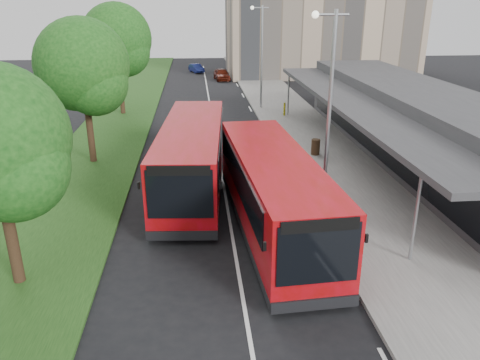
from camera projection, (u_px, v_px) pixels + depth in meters
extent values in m
plane|color=black|center=(231.00, 231.00, 18.34)|extent=(120.00, 120.00, 0.00)
cube|color=slate|center=(286.00, 113.00, 37.44)|extent=(5.00, 80.00, 0.15)
cube|color=#1A3F14|center=(122.00, 116.00, 36.30)|extent=(5.00, 80.00, 0.10)
cube|color=silver|center=(214.00, 131.00, 32.29)|extent=(0.12, 70.00, 0.01)
cube|color=silver|center=(327.00, 252.00, 16.78)|extent=(0.12, 2.00, 0.01)
cube|color=silver|center=(293.00, 189.00, 22.35)|extent=(0.12, 2.00, 0.01)
cube|color=silver|center=(273.00, 152.00, 27.93)|extent=(0.12, 2.00, 0.01)
cube|color=silver|center=(260.00, 127.00, 33.51)|extent=(0.12, 2.00, 0.01)
cube|color=silver|center=(250.00, 109.00, 39.09)|extent=(0.12, 2.00, 0.01)
cube|color=silver|center=(243.00, 95.00, 44.66)|extent=(0.12, 2.00, 0.01)
cube|color=silver|center=(237.00, 85.00, 50.24)|extent=(0.12, 2.00, 0.01)
cube|color=silver|center=(233.00, 77.00, 55.82)|extent=(0.12, 2.00, 0.01)
cube|color=silver|center=(229.00, 70.00, 61.40)|extent=(0.12, 2.00, 0.01)
cube|color=#323234|center=(416.00, 124.00, 26.04)|extent=(5.00, 26.00, 4.00)
cube|color=black|center=(372.00, 133.00, 25.96)|extent=(0.06, 24.00, 2.20)
cube|color=#323234|center=(352.00, 103.00, 25.24)|extent=(2.80, 26.00, 0.25)
cylinder|color=#999DA1|center=(415.00, 220.00, 15.49)|extent=(0.12, 0.12, 3.30)
cylinder|color=#999DA1|center=(288.00, 95.00, 35.94)|extent=(0.12, 0.12, 3.30)
cylinder|color=#2F1E13|center=(11.00, 236.00, 14.32)|extent=(0.36, 0.36, 3.41)
sphere|color=#124312|center=(14.00, 168.00, 13.18)|extent=(3.10, 3.10, 3.10)
cylinder|color=#2F1E13|center=(90.00, 129.00, 25.41)|extent=(0.36, 0.36, 3.80)
sphere|color=#124312|center=(82.00, 64.00, 24.17)|extent=(4.84, 4.84, 4.84)
sphere|color=#124312|center=(95.00, 82.00, 24.16)|extent=(3.46, 3.46, 3.46)
sphere|color=#124312|center=(76.00, 75.00, 24.81)|extent=(3.80, 3.80, 3.80)
cylinder|color=#2F1E13|center=(121.00, 88.00, 36.51)|extent=(0.36, 0.36, 4.13)
sphere|color=#124312|center=(116.00, 38.00, 35.16)|extent=(5.25, 5.25, 5.25)
sphere|color=#124312|center=(125.00, 52.00, 35.18)|extent=(3.75, 3.75, 3.75)
sphere|color=#124312|center=(112.00, 47.00, 35.82)|extent=(4.13, 4.13, 4.13)
cylinder|color=#999DA1|center=(329.00, 113.00, 19.09)|extent=(0.16, 0.16, 8.00)
cylinder|color=#999DA1|center=(331.00, 15.00, 17.72)|extent=(1.40, 0.10, 0.10)
sphere|color=silver|center=(315.00, 15.00, 17.66)|extent=(0.28, 0.28, 0.28)
cylinder|color=#999DA1|center=(262.00, 58.00, 37.69)|extent=(0.16, 0.16, 8.00)
cylinder|color=#999DA1|center=(260.00, 8.00, 36.31)|extent=(1.40, 0.10, 0.10)
sphere|color=silver|center=(252.00, 8.00, 36.25)|extent=(0.28, 0.28, 0.28)
cube|color=#B10919|center=(274.00, 190.00, 17.75)|extent=(3.24, 10.96, 2.73)
cube|color=black|center=(273.00, 221.00, 18.23)|extent=(3.26, 10.98, 0.31)
cube|color=black|center=(318.00, 255.00, 12.64)|extent=(2.32, 0.19, 1.80)
cube|color=black|center=(249.00, 140.00, 22.61)|extent=(2.27, 0.19, 1.34)
cube|color=black|center=(238.00, 177.00, 17.67)|extent=(0.62, 9.26, 1.24)
cube|color=black|center=(305.00, 173.00, 18.05)|extent=(0.62, 9.26, 1.24)
cube|color=black|center=(315.00, 304.00, 13.20)|extent=(2.58, 0.24, 0.36)
cube|color=black|center=(321.00, 226.00, 12.32)|extent=(2.16, 0.17, 0.36)
cube|color=black|center=(265.00, 246.00, 12.55)|extent=(0.08, 0.08, 0.26)
cube|color=black|center=(367.00, 238.00, 12.97)|extent=(0.08, 0.08, 0.26)
cylinder|color=black|center=(264.00, 270.00, 14.81)|extent=(0.37, 0.95, 0.93)
cylinder|color=black|center=(329.00, 264.00, 15.13)|extent=(0.37, 0.95, 0.93)
cylinder|color=black|center=(233.00, 188.00, 21.28)|extent=(0.37, 0.95, 0.93)
cylinder|color=black|center=(279.00, 185.00, 21.59)|extent=(0.37, 0.95, 0.93)
cube|color=#B10919|center=(192.00, 154.00, 21.75)|extent=(3.47, 11.19, 2.78)
cube|color=black|center=(193.00, 182.00, 22.23)|extent=(3.49, 11.21, 0.31)
cube|color=black|center=(180.00, 195.00, 16.48)|extent=(2.36, 0.23, 1.84)
cube|color=black|center=(199.00, 117.00, 26.75)|extent=(2.31, 0.23, 1.36)
cube|color=black|center=(164.00, 142.00, 21.84)|extent=(0.78, 9.42, 1.26)
cube|color=black|center=(221.00, 142.00, 21.89)|extent=(0.78, 9.42, 1.26)
cube|color=black|center=(182.00, 236.00, 17.05)|extent=(2.62, 0.28, 0.37)
cube|color=black|center=(179.00, 171.00, 16.15)|extent=(2.20, 0.21, 0.37)
cube|color=black|center=(139.00, 185.00, 16.58)|extent=(0.09, 0.09, 0.26)
cube|color=black|center=(222.00, 185.00, 16.62)|extent=(0.09, 0.09, 0.26)
cylinder|color=black|center=(159.00, 212.00, 18.86)|extent=(0.39, 0.97, 0.94)
cylinder|color=black|center=(214.00, 211.00, 18.89)|extent=(0.39, 0.97, 0.94)
cylinder|color=black|center=(178.00, 157.00, 25.52)|extent=(0.39, 0.97, 0.94)
cylinder|color=black|center=(218.00, 157.00, 25.56)|extent=(0.39, 0.97, 0.94)
cylinder|color=#392717|center=(315.00, 147.00, 26.84)|extent=(0.50, 0.50, 0.89)
cylinder|color=#FFF30D|center=(284.00, 109.00, 36.06)|extent=(0.20, 0.20, 0.99)
imported|color=#50150B|center=(222.00, 74.00, 53.17)|extent=(1.93, 3.99, 1.31)
imported|color=navy|center=(196.00, 68.00, 59.03)|extent=(2.08, 3.34, 1.04)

